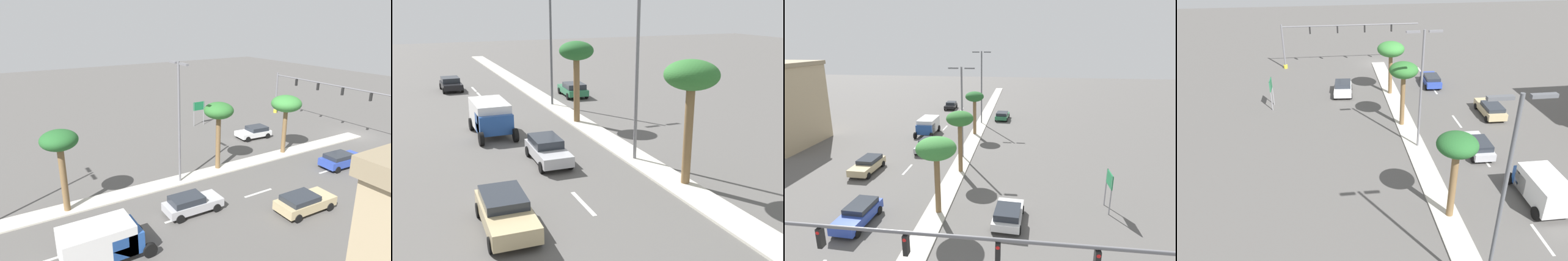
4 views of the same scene
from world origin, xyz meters
TOP-DOWN VIEW (x-y plane):
  - ground_plane at (0.00, 31.35)m, footprint 160.00×160.00m
  - lane_stripe_right at (-5.32, 4.00)m, footprint 0.20×2.80m
  - lane_stripe_center at (-5.32, 11.16)m, footprint 0.20×2.80m
  - lane_stripe_trailing at (-5.32, 19.88)m, footprint 0.20×2.80m
  - lane_stripe_outboard at (-5.32, 26.96)m, footprint 0.20×2.80m
  - lane_stripe_leading at (-5.32, 36.68)m, footprint 0.20×2.80m
  - traffic_signal_gantry at (7.52, 0.65)m, footprint 18.81×0.53m
  - directional_road_sign at (13.42, 14.02)m, footprint 0.10×1.68m
  - palm_tree_far at (0.20, 11.78)m, footprint 3.05×3.05m
  - palm_tree_left at (0.39, 19.98)m, footprint 2.71×2.71m
  - palm_tree_trailing at (-0.20, 33.79)m, footprint 2.61×2.61m
  - street_lamp_right at (-0.21, 24.35)m, footprint 2.90×0.24m
  - street_lamp_center at (-0.04, 40.33)m, footprint 2.90×0.24m
  - sedan_white_inboard at (5.68, 11.06)m, footprint 2.36×4.17m
  - sedan_blue_right at (-5.30, 9.61)m, footprint 2.12×4.55m
  - sedan_silver_rear at (-5.06, 26.06)m, footprint 1.97×4.35m
  - sedan_tan_near at (-9.17, 18.90)m, footprint 2.15×4.62m
  - box_truck at (-6.96, 33.06)m, footprint 2.56×5.26m

SIDE VIEW (x-z plane):
  - ground_plane at x=0.00m, z-range 0.00..0.00m
  - lane_stripe_right at x=-5.32m, z-range 0.00..0.01m
  - lane_stripe_center at x=-5.32m, z-range 0.00..0.01m
  - lane_stripe_trailing at x=-5.32m, z-range 0.00..0.01m
  - lane_stripe_outboard at x=-5.32m, z-range 0.00..0.01m
  - lane_stripe_leading at x=-5.32m, z-range 0.00..0.01m
  - sedan_white_inboard at x=5.68m, z-range 0.05..1.41m
  - sedan_silver_rear at x=-5.06m, z-range 0.05..1.46m
  - sedan_tan_near at x=-9.17m, z-range 0.06..1.45m
  - sedan_blue_right at x=-5.30m, z-range 0.06..1.46m
  - box_truck at x=-6.96m, z-range 0.12..2.45m
  - directional_road_sign at x=13.42m, z-range 0.73..3.91m
  - traffic_signal_gantry at x=7.52m, z-range 1.18..7.21m
  - palm_tree_far at x=0.20m, z-range 2.16..8.25m
  - palm_tree_trailing at x=-0.20m, z-range 2.18..8.33m
  - palm_tree_left at x=0.39m, z-range 2.28..8.60m
  - street_lamp_right at x=-0.21m, z-range 0.97..11.23m
  - street_lamp_center at x=-0.04m, z-range 0.99..12.44m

